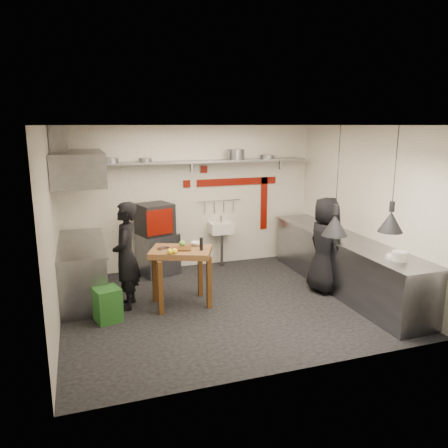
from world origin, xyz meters
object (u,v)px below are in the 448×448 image
object	(u,v)px
green_bin	(107,305)
chef_right	(325,245)
prep_table	(181,277)
oven_stand	(158,253)
chef_left	(126,256)
combi_oven	(155,219)

from	to	relation	value
green_bin	chef_right	distance (m)	3.66
prep_table	green_bin	bearing A→B (deg)	-146.28
oven_stand	green_bin	distance (m)	2.14
prep_table	chef_left	bearing A→B (deg)	-170.57
combi_oven	green_bin	xyz separation A→B (m)	(-1.03, -1.78, -0.84)
prep_table	chef_left	size ratio (longest dim) A/B	0.55
green_bin	prep_table	world-z (taller)	prep_table
combi_oven	oven_stand	bearing A→B (deg)	33.11
green_bin	oven_stand	bearing A→B (deg)	59.69
prep_table	oven_stand	bearing A→B (deg)	115.29
oven_stand	chef_right	bearing A→B (deg)	-53.40
green_bin	chef_left	distance (m)	0.80
oven_stand	green_bin	bearing A→B (deg)	-138.35
oven_stand	green_bin	size ratio (longest dim) A/B	1.60
combi_oven	chef_left	xyz separation A→B (m)	(-0.69, -1.36, -0.25)
combi_oven	prep_table	size ratio (longest dim) A/B	0.64
oven_stand	combi_oven	world-z (taller)	combi_oven
oven_stand	chef_right	xyz separation A→B (m)	(2.54, -1.80, 0.42)
chef_left	combi_oven	bearing A→B (deg)	166.96
prep_table	chef_right	xyz separation A→B (m)	(2.45, -0.19, 0.36)
green_bin	prep_table	size ratio (longest dim) A/B	0.54
oven_stand	prep_table	bearing A→B (deg)	-105.06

